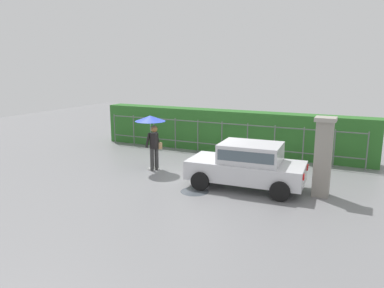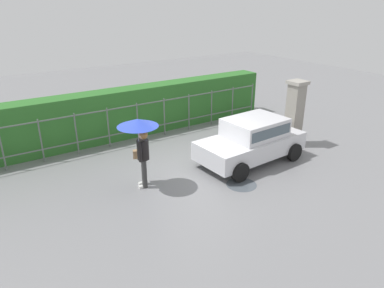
% 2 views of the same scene
% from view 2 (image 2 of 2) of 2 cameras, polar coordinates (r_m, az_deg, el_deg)
% --- Properties ---
extents(ground_plane, '(40.00, 40.00, 0.00)m').
position_cam_2_polar(ground_plane, '(11.38, 1.15, -4.19)').
color(ground_plane, slate).
extents(car, '(3.81, 2.02, 1.48)m').
position_cam_2_polar(car, '(11.86, 9.65, 0.86)').
color(car, silver).
rests_on(car, ground).
extents(pedestrian, '(1.13, 1.13, 2.09)m').
position_cam_2_polar(pedestrian, '(9.83, -8.43, 1.48)').
color(pedestrian, '#333333').
rests_on(pedestrian, ground).
extents(gate_pillar, '(0.60, 0.60, 2.42)m').
position_cam_2_polar(gate_pillar, '(13.44, 16.17, 4.83)').
color(gate_pillar, gray).
rests_on(gate_pillar, ground).
extents(fence_section, '(11.68, 0.05, 1.50)m').
position_cam_2_polar(fence_section, '(13.58, -8.75, 3.79)').
color(fence_section, '#59605B').
rests_on(fence_section, ground).
extents(hedge_row, '(12.63, 0.90, 1.90)m').
position_cam_2_polar(hedge_row, '(14.22, -10.14, 5.08)').
color(hedge_row, '#2D6B28').
rests_on(hedge_row, ground).
extents(puddle_near, '(0.90, 0.90, 0.00)m').
position_cam_2_polar(puddle_near, '(10.61, 7.96, -6.49)').
color(puddle_near, '#4C545B').
rests_on(puddle_near, ground).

